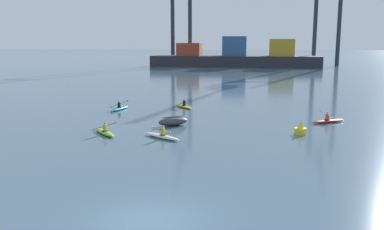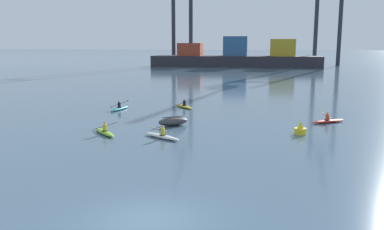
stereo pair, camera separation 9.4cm
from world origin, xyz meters
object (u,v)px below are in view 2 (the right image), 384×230
object	(u,v)px
container_barge	(237,57)
kayak_red	(328,121)
kayak_yellow	(184,106)
capsized_dinghy	(173,121)
gantry_crane_west_mid	(330,1)
gantry_crane_west	(182,2)
kayak_teal	(120,108)
kayak_lime	(105,132)
channel_buoy	(300,129)
kayak_white	(162,136)

from	to	relation	value
container_barge	kayak_red	xyz separation A→B (m)	(12.48, -82.23, -2.59)
container_barge	kayak_yellow	world-z (taller)	container_barge
container_barge	capsized_dinghy	distance (m)	85.62
kayak_yellow	gantry_crane_west_mid	bearing A→B (deg)	72.24
capsized_dinghy	container_barge	bearing A→B (deg)	89.73
gantry_crane_west_mid	kayak_red	distance (m)	95.54
gantry_crane_west	gantry_crane_west_mid	size ratio (longest dim) A/B	1.06
gantry_crane_west	capsized_dinghy	bearing A→B (deg)	-79.63
container_barge	kayak_teal	distance (m)	79.01
kayak_red	kayak_teal	xyz separation A→B (m)	(-19.97, 3.62, 0.00)
kayak_red	kayak_lime	distance (m)	18.79
container_barge	channel_buoy	size ratio (longest dim) A/B	47.96
channel_buoy	gantry_crane_west	bearing A→B (deg)	106.08
gantry_crane_west	gantry_crane_west_mid	world-z (taller)	gantry_crane_west
kayak_lime	channel_buoy	bearing A→B (deg)	9.47
capsized_dinghy	kayak_teal	bearing A→B (deg)	135.49
capsized_dinghy	kayak_red	size ratio (longest dim) A/B	0.85
channel_buoy	kayak_white	bearing A→B (deg)	-163.05
gantry_crane_west	channel_buoy	world-z (taller)	gantry_crane_west
kayak_yellow	kayak_white	size ratio (longest dim) A/B	0.95
gantry_crane_west	channel_buoy	distance (m)	99.10
kayak_lime	capsized_dinghy	bearing A→B (deg)	41.71
channel_buoy	kayak_yellow	world-z (taller)	kayak_yellow
gantry_crane_west	kayak_teal	bearing A→B (deg)	-83.46
capsized_dinghy	kayak_teal	xyz separation A→B (m)	(-7.09, 6.97, -0.18)
kayak_red	kayak_yellow	xyz separation A→B (m)	(-13.71, 6.05, 0.00)
container_barge	capsized_dinghy	xyz separation A→B (m)	(-0.41, -85.58, -2.41)
gantry_crane_west	gantry_crane_west_mid	distance (m)	43.92
kayak_red	kayak_yellow	size ratio (longest dim) A/B	1.06
kayak_white	kayak_red	bearing A→B (deg)	31.85
channel_buoy	kayak_white	distance (m)	10.41
gantry_crane_west	kayak_red	xyz separation A→B (m)	(29.72, -88.66, -18.80)
kayak_white	kayak_teal	world-z (taller)	kayak_teal
gantry_crane_west_mid	kayak_teal	bearing A→B (deg)	-110.90
container_barge	capsized_dinghy	world-z (taller)	container_barge
kayak_white	kayak_teal	bearing A→B (deg)	122.17
gantry_crane_west	kayak_lime	size ratio (longest dim) A/B	13.24
gantry_crane_west_mid	kayak_yellow	bearing A→B (deg)	-107.76
gantry_crane_west_mid	kayak_yellow	world-z (taller)	gantry_crane_west_mid
channel_buoy	kayak_white	size ratio (longest dim) A/B	0.31
gantry_crane_west	channel_buoy	bearing A→B (deg)	-73.92
gantry_crane_west	capsized_dinghy	distance (m)	95.38
container_barge	gantry_crane_west_mid	bearing A→B (deg)	21.43
gantry_crane_west_mid	kayak_white	size ratio (longest dim) A/B	11.48
container_barge	kayak_lime	size ratio (longest dim) A/B	16.44
capsized_dinghy	kayak_teal	distance (m)	9.94
capsized_dinghy	kayak_yellow	xyz separation A→B (m)	(-0.83, 9.41, -0.18)
kayak_white	capsized_dinghy	bearing A→B (deg)	92.00
kayak_red	kayak_white	world-z (taller)	kayak_white
capsized_dinghy	kayak_white	distance (m)	4.56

